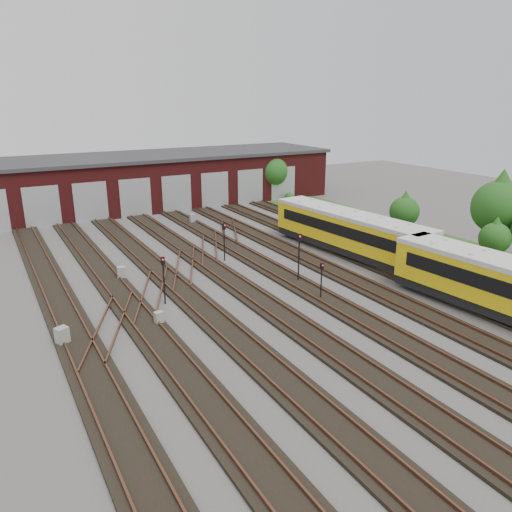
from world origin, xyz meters
TOP-DOWN VIEW (x-y plane):
  - ground at (0.00, 0.00)m, footprint 120.00×120.00m
  - track_network at (-0.17, 0.59)m, footprint 30.40×70.00m
  - maintenance_shed at (-0.01, 39.97)m, footprint 51.00×12.50m
  - grass_verge at (19.00, 10.00)m, footprint 8.00×55.00m
  - signal_mast_0 at (-7.76, 8.10)m, footprint 0.27×0.25m
  - signal_mast_1 at (1.80, 3.54)m, footprint 0.24×0.23m
  - signal_mast_2 at (-0.21, 14.46)m, footprint 0.30×0.28m
  - signal_mast_3 at (2.36, 7.12)m, footprint 0.30×0.28m
  - relay_cabinet_0 at (-14.75, 5.32)m, footprint 0.82×0.76m
  - relay_cabinet_1 at (-9.04, 14.19)m, footprint 0.73×0.66m
  - relay_cabinet_2 at (-9.18, 5.18)m, footprint 0.57×0.50m
  - relay_cabinet_3 at (2.43, 27.90)m, footprint 0.62×0.52m
  - relay_cabinet_4 at (11.44, 13.89)m, footprint 0.78×0.71m
  - tree_0 at (16.95, 35.00)m, footprint 4.03×4.03m
  - tree_1 at (18.01, 12.12)m, footprint 2.87×2.87m
  - tree_2 at (20.80, 4.17)m, footprint 4.59×4.59m
  - tree_3 at (18.22, 2.38)m, footprint 2.53×2.53m
  - bush_1 at (16.51, 21.06)m, footprint 1.31×1.31m
  - bush_2 at (18.42, 32.99)m, footprint 1.32×1.32m

SIDE VIEW (x-z plane):
  - ground at x=0.00m, z-range 0.00..0.00m
  - grass_verge at x=19.00m, z-range 0.00..0.05m
  - track_network at x=-0.17m, z-range -0.06..0.27m
  - relay_cabinet_2 at x=-9.18m, z-range 0.00..0.86m
  - relay_cabinet_1 at x=-9.04m, z-range 0.00..1.02m
  - relay_cabinet_3 at x=2.43m, z-range 0.00..1.03m
  - relay_cabinet_4 at x=11.44m, z-range 0.00..1.07m
  - relay_cabinet_0 at x=-14.75m, z-range 0.00..1.09m
  - bush_1 at x=16.51m, z-range 0.00..1.31m
  - bush_2 at x=18.42m, z-range 0.00..1.32m
  - signal_mast_1 at x=1.80m, z-range 0.39..3.04m
  - signal_mast_2 at x=-0.21m, z-range 0.46..3.73m
  - signal_mast_0 at x=-7.76m, z-range 0.45..3.77m
  - signal_mast_3 at x=2.36m, z-range 0.51..4.26m
  - tree_3 at x=18.22m, z-range 0.60..4.79m
  - tree_1 at x=18.01m, z-range 0.68..5.43m
  - maintenance_shed at x=-0.01m, z-range 0.03..6.38m
  - tree_0 at x=16.95m, z-range 0.95..7.63m
  - tree_2 at x=20.80m, z-range 1.09..8.69m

